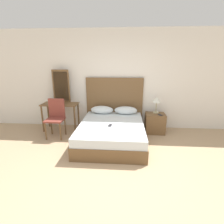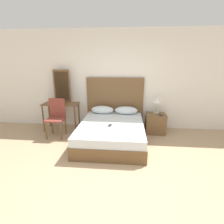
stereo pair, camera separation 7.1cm
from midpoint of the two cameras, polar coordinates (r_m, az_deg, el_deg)
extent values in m
plane|color=tan|center=(3.01, 0.55, -22.50)|extent=(16.00, 16.00, 0.00)
cube|color=white|center=(4.93, 3.15, 10.23)|extent=(10.00, 0.06, 2.70)
cube|color=brown|center=(4.24, 0.36, -7.86)|extent=(1.51, 1.91, 0.28)
cube|color=silver|center=(4.15, 0.37, -4.92)|extent=(1.48, 1.87, 0.18)
cube|color=brown|center=(4.98, 1.36, 2.90)|extent=(1.59, 0.05, 1.43)
ellipsoid|color=silver|center=(4.84, -2.70, 0.74)|extent=(0.62, 0.29, 0.22)
ellipsoid|color=silver|center=(4.79, 5.07, 0.54)|extent=(0.62, 0.29, 0.22)
cube|color=#232328|center=(3.97, -0.21, -4.40)|extent=(0.10, 0.16, 0.01)
cube|color=brown|center=(4.84, 14.38, -3.62)|extent=(0.51, 0.42, 0.53)
cylinder|color=tan|center=(4.84, 14.67, -0.23)|extent=(0.15, 0.15, 0.02)
cylinder|color=tan|center=(4.80, 14.80, 1.46)|extent=(0.02, 0.02, 0.28)
cone|color=silver|center=(4.75, 14.98, 3.83)|extent=(0.22, 0.22, 0.13)
cube|color=black|center=(4.68, 16.01, -0.98)|extent=(0.11, 0.16, 0.01)
cube|color=brown|center=(4.98, -16.05, 2.57)|extent=(0.97, 0.46, 0.02)
cylinder|color=brown|center=(5.09, -21.15, -2.04)|extent=(0.04, 0.04, 0.73)
cylinder|color=brown|center=(4.77, -11.51, -2.46)|extent=(0.04, 0.04, 0.73)
cylinder|color=brown|center=(5.42, -19.41, -0.76)|extent=(0.04, 0.04, 0.73)
cylinder|color=brown|center=(5.12, -10.30, -1.07)|extent=(0.04, 0.04, 0.73)
cube|color=brown|center=(5.09, -15.64, 8.18)|extent=(0.47, 0.03, 0.90)
cube|color=#B2BCC6|center=(5.08, -15.67, 8.16)|extent=(0.40, 0.01, 0.79)
cube|color=brown|center=(4.60, -17.60, -2.37)|extent=(0.43, 0.41, 0.04)
cube|color=brown|center=(4.68, -17.03, 1.38)|extent=(0.41, 0.04, 0.48)
cylinder|color=brown|center=(4.60, -20.32, -5.81)|extent=(0.04, 0.04, 0.44)
cylinder|color=brown|center=(4.46, -15.97, -6.13)|extent=(0.04, 0.04, 0.44)
cylinder|color=brown|center=(4.90, -18.60, -4.29)|extent=(0.04, 0.04, 0.44)
cylinder|color=brown|center=(4.76, -14.48, -4.53)|extent=(0.04, 0.04, 0.44)
camera|label=1|loc=(0.04, -89.51, 0.15)|focal=28.00mm
camera|label=2|loc=(0.04, 90.49, -0.15)|focal=28.00mm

